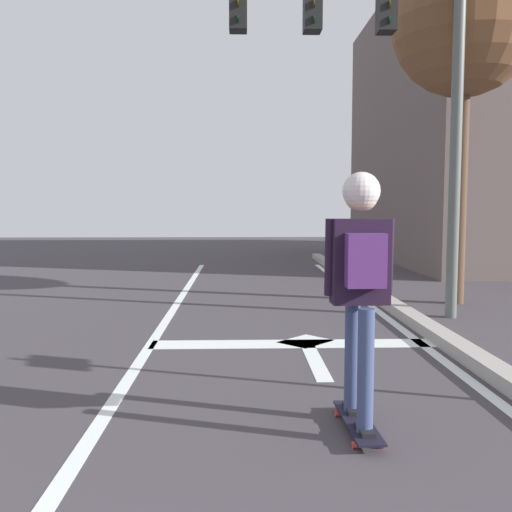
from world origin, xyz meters
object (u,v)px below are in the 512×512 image
Objects in this scene: skateboard at (358,422)px; roadside_tree at (465,25)px; skater at (361,264)px; traffic_signal_mast at (371,58)px.

roadside_tree is at bearing 62.45° from skateboard.
skateboard is at bearing 91.72° from skater.
roadside_tree is at bearing 62.52° from skater.
roadside_tree reaches higher than skateboard.
skateboard is 7.30m from roadside_tree.
skateboard is at bearing -117.55° from roadside_tree.
traffic_signal_mast reaches higher than skater.
skateboard is 1.13m from skater.
roadside_tree is (1.74, 1.16, 0.80)m from traffic_signal_mast.
skater is (0.00, -0.02, 1.13)m from skateboard.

